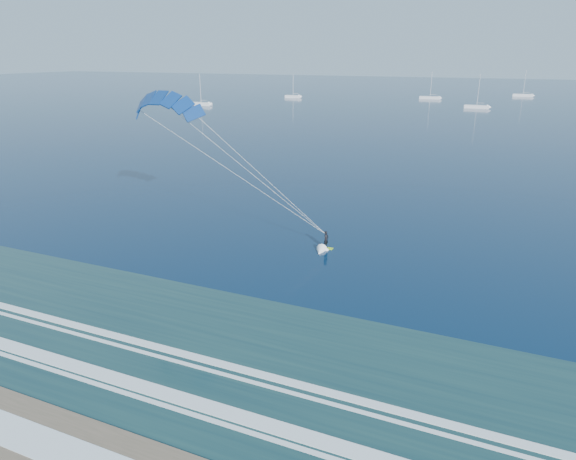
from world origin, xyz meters
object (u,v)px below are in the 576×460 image
(kitesurfer_rig, at_px, (245,169))
(sailboat_1, at_px, (293,96))
(sailboat_2, at_px, (430,98))
(sailboat_3, at_px, (477,107))
(sailboat_4, at_px, (523,95))
(sailboat_0, at_px, (201,104))

(kitesurfer_rig, height_order, sailboat_1, kitesurfer_rig)
(sailboat_2, bearing_deg, sailboat_3, -57.29)
(sailboat_3, bearing_deg, sailboat_4, 77.02)
(sailboat_1, bearing_deg, sailboat_3, -11.40)
(kitesurfer_rig, xyz_separation_m, sailboat_3, (9.54, 161.73, -7.89))
(sailboat_2, height_order, sailboat_4, sailboat_2)
(sailboat_2, relative_size, sailboat_3, 1.00)
(sailboat_0, relative_size, sailboat_3, 0.97)
(sailboat_4, bearing_deg, sailboat_3, -102.98)
(sailboat_1, bearing_deg, sailboat_2, 17.70)
(sailboat_0, bearing_deg, sailboat_1, 68.34)
(sailboat_0, height_order, sailboat_2, sailboat_2)
(kitesurfer_rig, bearing_deg, sailboat_3, 86.62)
(sailboat_4, bearing_deg, sailboat_0, -139.58)
(sailboat_2, distance_m, sailboat_4, 49.34)
(sailboat_2, bearing_deg, sailboat_4, 40.16)
(sailboat_0, xyz_separation_m, sailboat_2, (76.98, 65.87, 0.00))
(sailboat_0, distance_m, sailboat_1, 50.88)
(sailboat_0, distance_m, sailboat_4, 150.65)
(sailboat_3, distance_m, sailboat_4, 68.38)
(sailboat_1, relative_size, sailboat_4, 0.86)
(sailboat_1, bearing_deg, sailboat_0, -111.66)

